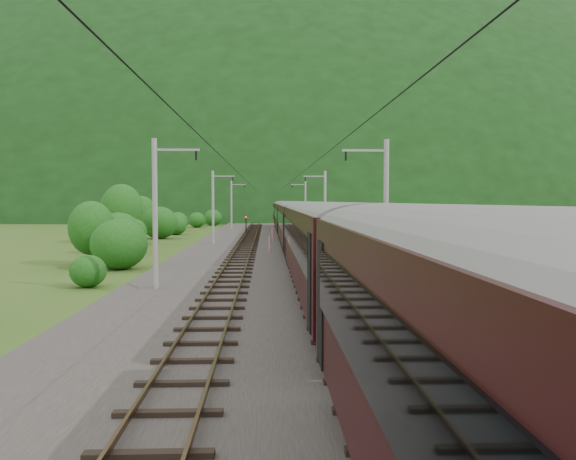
{
  "coord_description": "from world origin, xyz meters",
  "views": [
    {
      "loc": [
        -0.23,
        -30.11,
        5.0
      ],
      "look_at": [
        1.48,
        15.7,
        2.6
      ],
      "focal_mm": 35.0,
      "sensor_mm": 36.0,
      "label": 1
    }
  ],
  "objects": [
    {
      "name": "catenary_right",
      "position": [
        6.12,
        32.0,
        4.5
      ],
      "size": [
        2.54,
        192.28,
        8.0
      ],
      "color": "gray",
      "rests_on": "railbed"
    },
    {
      "name": "train",
      "position": [
        2.4,
        18.0,
        3.63
      ],
      "size": [
        3.08,
        171.0,
        5.35
      ],
      "color": "black",
      "rests_on": "ground"
    },
    {
      "name": "vegetation_left",
      "position": [
        -14.53,
        27.1,
        2.31
      ],
      "size": [
        13.36,
        149.84,
        6.96
      ],
      "color": "#144C14",
      "rests_on": "ground"
    },
    {
      "name": "hazard_post_far",
      "position": [
        0.4,
        36.37,
        1.11
      ],
      "size": [
        0.17,
        0.17,
        1.62
      ],
      "primitive_type": "cylinder",
      "color": "red",
      "rests_on": "railbed"
    },
    {
      "name": "hazard_post_near",
      "position": [
        -0.01,
        21.69,
        1.02
      ],
      "size": [
        0.15,
        0.15,
        1.43
      ],
      "primitive_type": "cylinder",
      "color": "red",
      "rests_on": "railbed"
    },
    {
      "name": "track_right",
      "position": [
        2.4,
        10.0,
        0.37
      ],
      "size": [
        2.4,
        220.0,
        0.27
      ],
      "color": "brown",
      "rests_on": "railbed"
    },
    {
      "name": "mountain_ridge",
      "position": [
        -120.0,
        300.0,
        0.0
      ],
      "size": [
        336.0,
        280.0,
        132.0
      ],
      "primitive_type": "ellipsoid",
      "color": "black",
      "rests_on": "ground"
    },
    {
      "name": "signal",
      "position": [
        -3.29,
        51.25,
        1.73
      ],
      "size": [
        0.27,
        0.27,
        2.44
      ],
      "color": "black",
      "rests_on": "railbed"
    },
    {
      "name": "track_left",
      "position": [
        -2.4,
        10.0,
        0.37
      ],
      "size": [
        2.4,
        220.0,
        0.27
      ],
      "color": "brown",
      "rests_on": "railbed"
    },
    {
      "name": "vegetation_right",
      "position": [
        12.14,
        -4.79,
        1.33
      ],
      "size": [
        5.64,
        100.74,
        3.08
      ],
      "color": "#144C14",
      "rests_on": "ground"
    },
    {
      "name": "railbed",
      "position": [
        0.0,
        10.0,
        0.15
      ],
      "size": [
        14.0,
        220.0,
        0.3
      ],
      "primitive_type": "cube",
      "color": "#38332D",
      "rests_on": "ground"
    },
    {
      "name": "mountain_main",
      "position": [
        0.0,
        260.0,
        0.0
      ],
      "size": [
        504.0,
        360.0,
        244.0
      ],
      "primitive_type": "ellipsoid",
      "color": "black",
      "rests_on": "ground"
    },
    {
      "name": "ground",
      "position": [
        0.0,
        0.0,
        0.0
      ],
      "size": [
        600.0,
        600.0,
        0.0
      ],
      "primitive_type": "plane",
      "color": "#39541A",
      "rests_on": "ground"
    },
    {
      "name": "overhead_wires",
      "position": [
        0.0,
        10.0,
        7.1
      ],
      "size": [
        4.83,
        198.0,
        0.03
      ],
      "color": "black",
      "rests_on": "ground"
    },
    {
      "name": "catenary_left",
      "position": [
        -6.12,
        32.0,
        4.5
      ],
      "size": [
        2.54,
        192.28,
        8.0
      ],
      "color": "gray",
      "rests_on": "railbed"
    }
  ]
}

